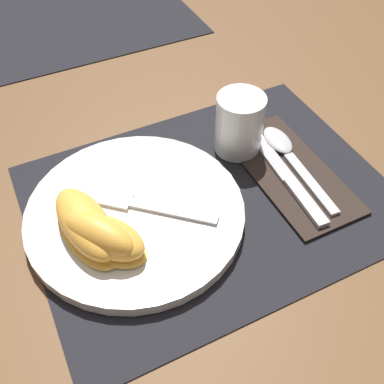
{
  "coord_description": "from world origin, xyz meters",
  "views": [
    {
      "loc": [
        -0.2,
        -0.34,
        0.45
      ],
      "look_at": [
        -0.03,
        0.0,
        0.02
      ],
      "focal_mm": 42.0,
      "sensor_mm": 36.0,
      "label": 1
    }
  ],
  "objects": [
    {
      "name": "juice_glass",
      "position": [
        0.08,
        0.07,
        0.04
      ],
      "size": [
        0.07,
        0.07,
        0.09
      ],
      "color": "silver",
      "rests_on": "placemat"
    },
    {
      "name": "citrus_wedge_2",
      "position": [
        -0.15,
        -0.03,
        0.04
      ],
      "size": [
        0.1,
        0.11,
        0.04
      ],
      "color": "#F7C656",
      "rests_on": "plate"
    },
    {
      "name": "plate",
      "position": [
        -0.1,
        0.01,
        0.01
      ],
      "size": [
        0.27,
        0.27,
        0.02
      ],
      "color": "white",
      "rests_on": "placemat"
    },
    {
      "name": "placemat",
      "position": [
        0.0,
        0.0,
        0.0
      ],
      "size": [
        0.46,
        0.35,
        0.0
      ],
      "color": "black",
      "rests_on": "ground_plane"
    },
    {
      "name": "fork",
      "position": [
        -0.1,
        0.02,
        0.02
      ],
      "size": [
        0.15,
        0.13,
        0.0
      ],
      "color": "#BCBCC1",
      "rests_on": "plate"
    },
    {
      "name": "citrus_wedge_0",
      "position": [
        -0.17,
        -0.0,
        0.04
      ],
      "size": [
        0.07,
        0.13,
        0.04
      ],
      "color": "#F7C656",
      "rests_on": "plate"
    },
    {
      "name": "knife",
      "position": [
        0.11,
        -0.01,
        0.01
      ],
      "size": [
        0.03,
        0.21,
        0.01
      ],
      "color": "#BCBCC1",
      "rests_on": "napkin"
    },
    {
      "name": "napkin",
      "position": [
        0.12,
        -0.01,
        0.01
      ],
      "size": [
        0.1,
        0.22,
        0.0
      ],
      "color": "#2D231E",
      "rests_on": "placemat"
    },
    {
      "name": "spoon",
      "position": [
        0.13,
        0.02,
        0.01
      ],
      "size": [
        0.04,
        0.18,
        0.01
      ],
      "color": "#BCBCC1",
      "rests_on": "napkin"
    },
    {
      "name": "citrus_wedge_1",
      "position": [
        -0.16,
        -0.02,
        0.04
      ],
      "size": [
        0.09,
        0.11,
        0.05
      ],
      "color": "#F7C656",
      "rests_on": "plate"
    },
    {
      "name": "ground_plane",
      "position": [
        0.0,
        0.0,
        0.0
      ],
      "size": [
        3.0,
        3.0,
        0.0
      ],
      "primitive_type": "plane",
      "color": "brown"
    },
    {
      "name": "placemat_far",
      "position": [
        -0.02,
        0.56,
        0.0
      ],
      "size": [
        0.46,
        0.35,
        0.0
      ],
      "color": "black",
      "rests_on": "ground_plane"
    }
  ]
}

